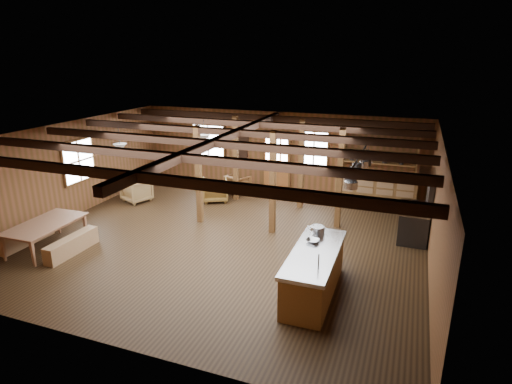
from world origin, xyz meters
TOP-DOWN VIEW (x-y plane):
  - room at (0.00, 0.00)m, footprint 10.04×9.04m
  - ceiling_joists at (0.00, 0.18)m, footprint 9.80×8.82m
  - timber_posts at (0.52, 2.08)m, footprint 3.95×2.35m
  - back_door at (0.00, 4.45)m, footprint 1.02×0.08m
  - window_back_left at (-2.60, 4.46)m, footprint 1.32×0.06m
  - window_back_right at (1.30, 4.46)m, footprint 1.02×0.06m
  - window_left at (-4.96, 0.50)m, footprint 0.14×1.24m
  - notice_boards at (-1.50, 4.46)m, footprint 1.08×0.03m
  - back_counter at (3.40, 4.20)m, footprint 2.55×0.60m
  - pendant_lamps at (-2.25, 1.00)m, footprint 1.86×2.36m
  - pot_rack at (3.31, 0.23)m, footprint 0.41×3.00m
  - kitchen_island at (2.78, -1.71)m, footprint 0.91×2.51m
  - step_stool at (2.53, -0.63)m, footprint 0.47×0.35m
  - commercial_range at (4.65, 1.92)m, footprint 0.77×1.44m
  - dining_table at (-3.90, -1.96)m, footprint 1.13×1.97m
  - bench_wall at (-4.65, -1.96)m, footprint 0.29×1.56m
  - bench_aisle at (-3.17, -1.96)m, footprint 0.29×1.55m
  - armchair_a at (-1.59, 2.82)m, footprint 1.10×1.11m
  - armchair_b at (-1.20, 3.80)m, footprint 0.94×0.95m
  - armchair_c at (-3.99, 1.88)m, footprint 1.03×1.05m
  - counter_pot at (2.63, -0.86)m, footprint 0.30×0.30m
  - bowl at (2.64, -1.31)m, footprint 0.30×0.30m

SIDE VIEW (x-z plane):
  - step_stool at x=2.53m, z-range 0.00..0.40m
  - bench_aisle at x=-3.17m, z-range 0.00..0.43m
  - bench_wall at x=-4.65m, z-range 0.00..0.43m
  - armchair_b at x=-1.20m, z-range 0.00..0.66m
  - dining_table at x=-3.90m, z-range 0.00..0.68m
  - armchair_c at x=-3.99m, z-range 0.00..0.74m
  - armchair_a at x=-1.59m, z-range 0.00..0.75m
  - kitchen_island at x=2.78m, z-range -0.12..1.08m
  - commercial_range at x=4.65m, z-range -0.30..1.49m
  - back_counter at x=3.40m, z-range -0.62..1.83m
  - back_door at x=0.00m, z-range -0.19..1.96m
  - bowl at x=2.64m, z-range 0.94..1.01m
  - counter_pot at x=2.63m, z-range 0.94..1.12m
  - room at x=0.00m, z-range -0.02..2.82m
  - timber_posts at x=0.52m, z-range 0.00..2.80m
  - window_back_left at x=-2.60m, z-range 0.94..2.26m
  - window_back_right at x=1.30m, z-range 0.94..2.26m
  - window_left at x=-4.96m, z-range 0.94..2.26m
  - notice_boards at x=-1.50m, z-range 1.19..2.09m
  - pendant_lamps at x=-2.25m, z-range 1.92..2.58m
  - pot_rack at x=3.31m, z-range 2.03..2.49m
  - ceiling_joists at x=0.00m, z-range 2.59..2.77m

